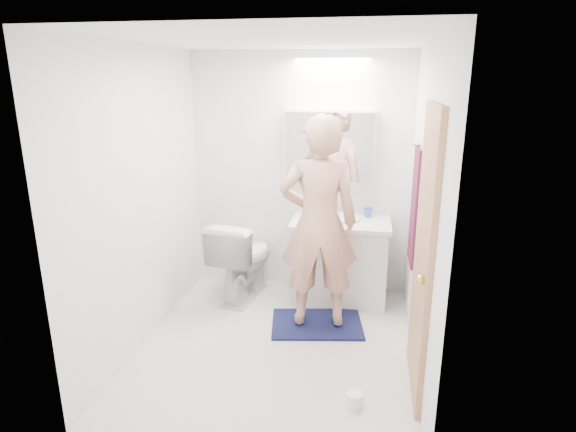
% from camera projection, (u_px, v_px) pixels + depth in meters
% --- Properties ---
extents(floor, '(2.50, 2.50, 0.00)m').
position_uv_depth(floor, '(277.00, 344.00, 4.00)').
color(floor, silver).
rests_on(floor, ground).
extents(ceiling, '(2.50, 2.50, 0.00)m').
position_uv_depth(ceiling, '(275.00, 40.00, 3.33)').
color(ceiling, white).
rests_on(ceiling, floor).
extents(wall_back, '(2.50, 0.00, 2.50)m').
position_uv_depth(wall_back, '(300.00, 174.00, 4.85)').
color(wall_back, white).
rests_on(wall_back, floor).
extents(wall_front, '(2.50, 0.00, 2.50)m').
position_uv_depth(wall_front, '(229.00, 268.00, 2.48)').
color(wall_front, white).
rests_on(wall_front, floor).
extents(wall_left, '(0.00, 2.50, 2.50)m').
position_uv_depth(wall_left, '(142.00, 200.00, 3.85)').
color(wall_left, white).
rests_on(wall_left, floor).
extents(wall_right, '(0.00, 2.50, 2.50)m').
position_uv_depth(wall_right, '(424.00, 213.00, 3.48)').
color(wall_right, white).
rests_on(wall_right, floor).
extents(vanity_cabinet, '(0.90, 0.55, 0.78)m').
position_uv_depth(vanity_cabinet, '(340.00, 262.00, 4.73)').
color(vanity_cabinet, silver).
rests_on(vanity_cabinet, floor).
extents(countertop, '(0.95, 0.58, 0.04)m').
position_uv_depth(countertop, '(341.00, 222.00, 4.62)').
color(countertop, white).
rests_on(countertop, vanity_cabinet).
extents(sink_basin, '(0.36, 0.36, 0.03)m').
position_uv_depth(sink_basin, '(341.00, 218.00, 4.63)').
color(sink_basin, white).
rests_on(sink_basin, countertop).
extents(faucet, '(0.02, 0.02, 0.16)m').
position_uv_depth(faucet, '(343.00, 206.00, 4.80)').
color(faucet, silver).
rests_on(faucet, countertop).
extents(medicine_cabinet, '(0.88, 0.14, 0.70)m').
position_uv_depth(medicine_cabinet, '(330.00, 146.00, 4.64)').
color(medicine_cabinet, white).
rests_on(medicine_cabinet, wall_back).
extents(mirror_panel, '(0.84, 0.01, 0.66)m').
position_uv_depth(mirror_panel, '(329.00, 148.00, 4.57)').
color(mirror_panel, silver).
rests_on(mirror_panel, medicine_cabinet).
extents(toilet, '(0.59, 0.87, 0.82)m').
position_uv_depth(toilet, '(243.00, 258.00, 4.77)').
color(toilet, white).
rests_on(toilet, floor).
extents(bath_rug, '(0.88, 0.67, 0.02)m').
position_uv_depth(bath_rug, '(317.00, 324.00, 4.31)').
color(bath_rug, '#161A45').
rests_on(bath_rug, floor).
extents(person, '(0.73, 0.54, 1.83)m').
position_uv_depth(person, '(319.00, 223.00, 4.04)').
color(person, tan).
rests_on(person, bath_rug).
extents(door, '(0.04, 0.80, 2.00)m').
position_uv_depth(door, '(424.00, 255.00, 3.21)').
color(door, tan).
rests_on(door, wall_right).
extents(door_knob, '(0.06, 0.06, 0.06)m').
position_uv_depth(door_knob, '(421.00, 280.00, 2.95)').
color(door_knob, gold).
rests_on(door_knob, door).
extents(towel, '(0.02, 0.42, 1.00)m').
position_uv_depth(towel, '(414.00, 206.00, 4.04)').
color(towel, '#1A1238').
rests_on(towel, wall_right).
extents(towel_hook, '(0.07, 0.02, 0.02)m').
position_uv_depth(towel_hook, '(417.00, 145.00, 3.89)').
color(towel_hook, silver).
rests_on(towel_hook, wall_right).
extents(soap_bottle_a, '(0.11, 0.11, 0.22)m').
position_uv_depth(soap_bottle_a, '(315.00, 204.00, 4.77)').
color(soap_bottle_a, '#F0EB9B').
rests_on(soap_bottle_a, countertop).
extents(soap_bottle_b, '(0.12, 0.12, 0.19)m').
position_uv_depth(soap_bottle_b, '(322.00, 205.00, 4.79)').
color(soap_bottle_b, '#548AB5').
rests_on(soap_bottle_b, countertop).
extents(toothbrush_cup, '(0.11, 0.11, 0.09)m').
position_uv_depth(toothbrush_cup, '(368.00, 213.00, 4.71)').
color(toothbrush_cup, '#455AD0').
rests_on(toothbrush_cup, countertop).
extents(toilet_paper_roll, '(0.11, 0.11, 0.10)m').
position_uv_depth(toilet_paper_roll, '(354.00, 400.00, 3.24)').
color(toilet_paper_roll, white).
rests_on(toilet_paper_roll, floor).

